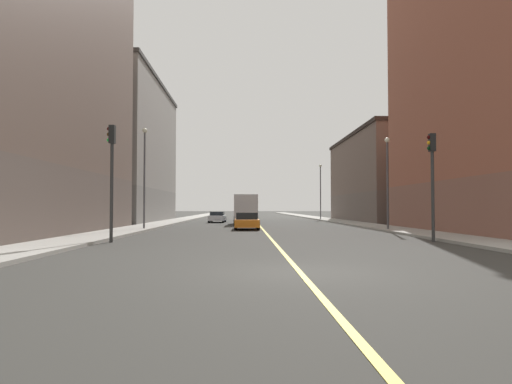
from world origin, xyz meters
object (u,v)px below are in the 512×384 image
Objects in this scene: street_lamp_left_near at (387,173)px; traffic_light_right_near at (112,166)px; car_orange at (247,221)px; traffic_light_left_near at (432,171)px; building_left_mid at (393,178)px; car_green at (242,215)px; street_lamp_left_far at (320,186)px; car_white at (217,217)px; street_lamp_right_near at (144,168)px; building_right_midblock at (114,152)px; box_truck at (246,209)px.

traffic_light_right_near is at bearing -148.97° from street_lamp_left_near.
traffic_light_left_near is at bearing -54.52° from car_orange.
building_left_mid is 19.81m from car_green.
street_lamp_left_far reaches higher than car_white.
street_lamp_right_near is 27.06m from car_green.
car_orange is 17.04m from car_white.
building_right_midblock is 14.69m from car_white.
traffic_light_right_near is at bearing -117.61° from car_orange.
street_lamp_left_far is (18.00, 27.26, -0.06)m from street_lamp_right_near.
street_lamp_left_near is at bearing -14.83° from car_orange.
traffic_light_left_near is at bearing -75.53° from car_green.
box_truck is (6.74, 23.61, -2.17)m from traffic_light_right_near.
car_green is 8.41m from car_white.
building_right_midblock is 3.18× the size of street_lamp_right_near.
street_lamp_left_near is 0.88× the size of street_lamp_right_near.
street_lamp_right_near reaches higher than car_orange.
traffic_light_right_near is at bearing -99.52° from car_green.
traffic_light_right_near is at bearing 180.00° from traffic_light_left_near.
street_lamp_left_near is at bearing -109.40° from building_left_mid.
street_lamp_left_far reaches higher than box_truck.
street_lamp_left_far is 11.53m from car_green.
building_left_mid reaches higher than street_lamp_left_far.
traffic_light_left_near is 38.93m from car_green.
street_lamp_left_far is at bearing 56.43° from box_truck.
car_white is (3.48, 29.67, -3.15)m from traffic_light_right_near.
car_white is (-3.29, 16.72, -0.02)m from car_orange.
car_orange is (-10.25, 2.71, -3.60)m from street_lamp_left_near.
building_right_midblock reaches higher than car_orange.
traffic_light_right_near reaches higher than car_orange.
street_lamp_right_near is at bearing -104.07° from car_white.
street_lamp_left_far is 1.70× the size of car_orange.
box_truck is at bearing 127.57° from street_lamp_left_near.
car_green reaches higher than car_white.
building_right_midblock reaches higher than car_white.
traffic_light_left_near is 0.72× the size of street_lamp_right_near.
traffic_light_right_near is 0.76× the size of street_lamp_right_near.
building_left_mid is 33.23m from street_lamp_right_near.
street_lamp_left_far is 28.38m from car_orange.
building_left_mid reaches higher than street_lamp_left_near.
street_lamp_right_near is at bearing -141.21° from building_left_mid.
building_right_midblock is 5.52× the size of car_green.
car_orange is 0.98× the size of car_white.
street_lamp_right_near is 1.02× the size of street_lamp_left_far.
car_orange is (7.76, 1.11, -4.07)m from street_lamp_right_near.
car_white is 0.61× the size of box_truck.
building_left_mid is 27.19m from car_orange.
traffic_light_left_near is at bearing -91.49° from street_lamp_left_far.
building_left_mid is 3.19× the size of box_truck.
car_green is at bearing 165.14° from building_left_mid.
building_right_midblock is 3.61× the size of street_lamp_left_near.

